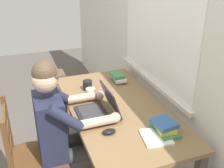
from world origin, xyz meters
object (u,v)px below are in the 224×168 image
at_px(coffee_mug_dark, 88,85).
at_px(book_stack_side, 118,78).
at_px(desk, 117,116).
at_px(seated_person, 64,126).
at_px(laptop, 100,108).
at_px(book_stack_main, 165,127).
at_px(coffee_mug_white, 91,94).
at_px(computer_mouse, 109,132).
at_px(wooden_chair, 31,157).
at_px(landscape_photo_print, 106,92).

height_order(coffee_mug_dark, book_stack_side, coffee_mug_dark).
distance_m(desk, book_stack_side, 0.53).
height_order(seated_person, book_stack_side, seated_person).
height_order(laptop, book_stack_main, laptop).
bearing_deg(book_stack_side, coffee_mug_dark, -76.46).
xyz_separation_m(seated_person, coffee_mug_white, (-0.25, 0.29, 0.12)).
bearing_deg(book_stack_main, coffee_mug_white, -152.15).
bearing_deg(seated_person, computer_mouse, 41.51).
height_order(coffee_mug_white, book_stack_side, coffee_mug_white).
xyz_separation_m(wooden_chair, book_stack_main, (0.42, 0.92, 0.33)).
xyz_separation_m(desk, seated_person, (0.04, -0.46, 0.03)).
height_order(laptop, coffee_mug_dark, laptop).
distance_m(coffee_mug_dark, book_stack_side, 0.35).
height_order(desk, computer_mouse, computer_mouse).
distance_m(wooden_chair, landscape_photo_print, 0.85).
height_order(seated_person, landscape_photo_print, seated_person).
height_order(book_stack_side, landscape_photo_print, book_stack_side).
distance_m(computer_mouse, book_stack_side, 0.90).
relative_size(seated_person, landscape_photo_print, 9.54).
distance_m(seated_person, coffee_mug_white, 0.40).
distance_m(desk, landscape_photo_print, 0.29).
height_order(desk, seated_person, seated_person).
height_order(laptop, computer_mouse, laptop).
distance_m(wooden_chair, laptop, 0.66).
distance_m(computer_mouse, book_stack_main, 0.40).
distance_m(seated_person, laptop, 0.31).
height_order(seated_person, coffee_mug_dark, seated_person).
bearing_deg(desk, coffee_mug_white, -140.82).
distance_m(book_stack_main, book_stack_side, 0.93).
distance_m(wooden_chair, coffee_mug_white, 0.71).
bearing_deg(landscape_photo_print, desk, -19.64).
xyz_separation_m(desk, coffee_mug_dark, (-0.39, -0.15, 0.14)).
xyz_separation_m(coffee_mug_white, book_stack_side, (-0.26, 0.36, -0.01)).
relative_size(coffee_mug_white, book_stack_side, 0.61).
relative_size(book_stack_side, landscape_photo_print, 1.51).
bearing_deg(laptop, wooden_chair, -92.83).
relative_size(computer_mouse, coffee_mug_white, 0.83).
bearing_deg(book_stack_main, landscape_photo_print, -165.53).
bearing_deg(computer_mouse, landscape_photo_print, 163.02).
bearing_deg(laptop, computer_mouse, -4.11).
relative_size(computer_mouse, book_stack_side, 0.51).
xyz_separation_m(computer_mouse, coffee_mug_white, (-0.55, 0.03, 0.03)).
bearing_deg(landscape_photo_print, seated_person, -75.93).
bearing_deg(coffee_mug_dark, seated_person, -36.01).
height_order(wooden_chair, computer_mouse, wooden_chair).
bearing_deg(coffee_mug_white, seated_person, -49.62).
xyz_separation_m(laptop, coffee_mug_white, (-0.28, 0.01, -0.00)).
distance_m(desk, book_stack_main, 0.51).
xyz_separation_m(desk, book_stack_main, (0.46, 0.18, 0.13)).
xyz_separation_m(seated_person, wooden_chair, (-0.00, -0.28, -0.22)).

